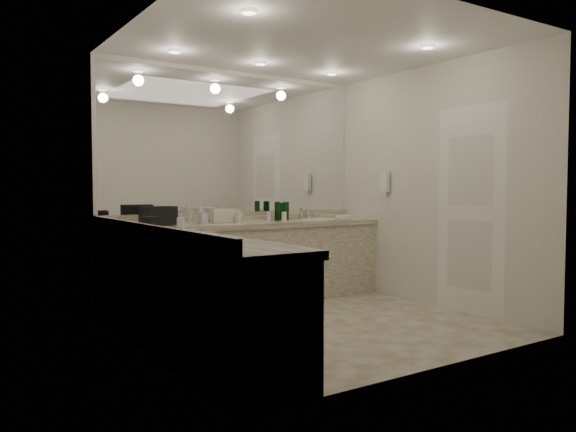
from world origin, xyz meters
TOP-DOWN VIEW (x-y plane):
  - floor at (0.00, 0.00)m, footprint 3.20×3.20m
  - ceiling at (0.00, 0.00)m, footprint 3.20×3.20m
  - wall_back at (0.00, 1.50)m, footprint 3.20×0.02m
  - wall_left at (-1.60, 0.00)m, footprint 0.02×3.00m
  - wall_right at (1.60, 0.00)m, footprint 0.02×3.00m
  - vanity_back_base at (0.00, 1.20)m, footprint 3.20×0.60m
  - vanity_back_top at (0.00, 1.19)m, footprint 3.20×0.64m
  - vanity_left_base at (-1.30, -0.30)m, footprint 0.60×2.40m
  - vanity_left_top at (-1.29, -0.30)m, footprint 0.64×2.42m
  - backsplash_back at (0.00, 1.48)m, footprint 3.20×0.04m
  - backsplash_left at (-1.58, 0.00)m, footprint 0.04×3.00m
  - mirror_back at (0.00, 1.49)m, footprint 3.12×0.01m
  - mirror_left at (-1.59, 0.00)m, footprint 0.01×2.92m
  - sink at (0.95, 1.20)m, footprint 0.44×0.44m
  - faucet at (0.95, 1.41)m, footprint 0.24×0.16m
  - wall_phone at (1.56, 0.70)m, footprint 0.06×0.10m
  - door at (1.59, -0.50)m, footprint 0.02×0.82m
  - black_toiletry_bag at (-1.06, 1.16)m, footprint 0.36×0.26m
  - black_bag_spill at (-1.30, 0.69)m, footprint 0.12×0.23m
  - cream_cosmetic_case at (-0.28, 1.28)m, footprint 0.28×0.20m
  - hand_towel at (1.40, 1.21)m, footprint 0.24×0.17m
  - lotion_left at (-1.30, -0.00)m, footprint 0.06×0.06m
  - soap_bottle_a at (-0.53, 1.30)m, footprint 0.09×0.09m
  - soap_bottle_b at (-0.55, 1.20)m, footprint 0.08×0.08m
  - soap_bottle_c at (-0.12, 1.23)m, footprint 0.15×0.15m
  - green_bottle_0 at (0.50, 1.32)m, footprint 0.07×0.07m
  - green_bottle_1 at (0.53, 1.27)m, footprint 0.07×0.07m
  - green_bottle_2 at (0.41, 1.26)m, footprint 0.06×0.06m
  - amenity_bottle_0 at (-0.64, 1.34)m, footprint 0.04×0.04m
  - amenity_bottle_1 at (-0.23, 1.23)m, footprint 0.04×0.04m
  - amenity_bottle_2 at (0.47, 1.22)m, footprint 0.06×0.06m
  - amenity_bottle_3 at (-0.24, 1.24)m, footprint 0.06×0.06m
  - amenity_bottle_4 at (-0.13, 1.31)m, footprint 0.04×0.04m
  - amenity_bottle_5 at (-1.17, 1.34)m, footprint 0.05×0.05m
  - amenity_bottle_6 at (0.31, 1.28)m, footprint 0.04×0.04m
  - amenity_bottle_7 at (-0.17, 1.14)m, footprint 0.06×0.06m
  - amenity_bottle_8 at (-1.01, 1.35)m, footprint 0.06×0.06m

SIDE VIEW (x-z plane):
  - floor at x=0.00m, z-range 0.00..0.00m
  - vanity_back_base at x=0.00m, z-range 0.00..0.84m
  - vanity_left_base at x=-1.30m, z-range 0.00..0.84m
  - vanity_back_top at x=0.00m, z-range 0.84..0.90m
  - vanity_left_top at x=-1.29m, z-range 0.84..0.90m
  - sink at x=0.95m, z-range 0.88..0.91m
  - hand_towel at x=1.40m, z-range 0.90..0.94m
  - amenity_bottle_5 at x=-1.17m, z-range 0.90..1.00m
  - amenity_bottle_8 at x=-1.01m, z-range 0.90..1.00m
  - backsplash_back at x=0.00m, z-range 0.90..1.00m
  - backsplash_left at x=-1.58m, z-range 0.90..1.00m
  - amenity_bottle_2 at x=0.47m, z-range 0.90..1.00m
  - amenity_bottle_0 at x=-0.64m, z-range 0.90..1.00m
  - amenity_bottle_6 at x=0.31m, z-range 0.90..1.01m
  - amenity_bottle_7 at x=-0.17m, z-range 0.90..1.01m
  - black_bag_spill at x=-1.30m, z-range 0.90..1.02m
  - amenity_bottle_4 at x=-0.13m, z-range 0.90..1.02m
  - amenity_bottle_3 at x=-0.24m, z-range 0.90..1.02m
  - amenity_bottle_1 at x=-0.23m, z-range 0.90..1.02m
  - lotion_left at x=-1.30m, z-range 0.90..1.04m
  - faucet at x=0.95m, z-range 0.90..1.04m
  - cream_cosmetic_case at x=-0.28m, z-range 0.90..1.05m
  - soap_bottle_b at x=-0.55m, z-range 0.90..1.07m
  - soap_bottle_c at x=-0.12m, z-range 0.90..1.08m
  - black_toiletry_bag at x=-1.06m, z-range 0.90..1.09m
  - green_bottle_0 at x=0.50m, z-range 0.90..1.10m
  - soap_bottle_a at x=-0.53m, z-range 0.90..1.11m
  - green_bottle_1 at x=0.53m, z-range 0.90..1.11m
  - green_bottle_2 at x=0.41m, z-range 0.90..1.12m
  - door at x=1.59m, z-range 0.00..2.10m
  - wall_back at x=0.00m, z-range 0.00..2.60m
  - wall_left at x=-1.60m, z-range 0.00..2.60m
  - wall_right at x=1.60m, z-range 0.00..2.60m
  - wall_phone at x=1.56m, z-range 1.23..1.47m
  - mirror_back at x=0.00m, z-range 1.00..2.55m
  - mirror_left at x=-1.59m, z-range 1.00..2.55m
  - ceiling at x=0.00m, z-range 2.60..2.60m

